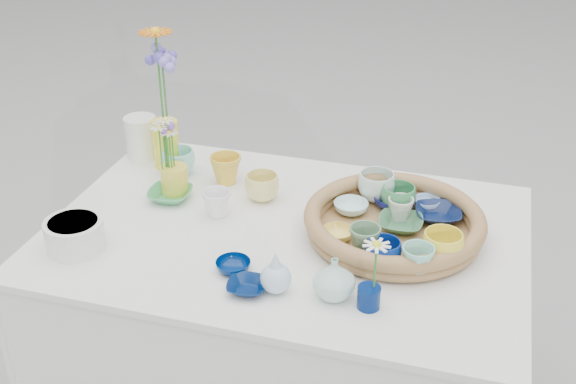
# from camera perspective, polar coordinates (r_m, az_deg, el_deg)

# --- Properties ---
(wicker_tray) EXTENTS (0.47, 0.47, 0.08)m
(wicker_tray) POSITION_cam_1_polar(r_m,az_deg,el_deg) (1.90, 8.37, -2.48)
(wicker_tray) COLOR brown
(wicker_tray) RESTS_ON display_table
(tray_ceramic_0) EXTENTS (0.15, 0.15, 0.04)m
(tray_ceramic_0) POSITION_cam_1_polar(r_m,az_deg,el_deg) (2.02, 8.36, -0.70)
(tray_ceramic_0) COLOR navy
(tray_ceramic_0) RESTS_ON wicker_tray
(tray_ceramic_1) EXTENTS (0.15, 0.15, 0.03)m
(tray_ceramic_1) POSITION_cam_1_polar(r_m,az_deg,el_deg) (1.98, 11.77, -1.74)
(tray_ceramic_1) COLOR #09153A
(tray_ceramic_1) RESTS_ON wicker_tray
(tray_ceramic_2) EXTENTS (0.12, 0.12, 0.08)m
(tray_ceramic_2) POSITION_cam_1_polar(r_m,az_deg,el_deg) (1.79, 12.10, -4.31)
(tray_ceramic_2) COLOR yellow
(tray_ceramic_2) RESTS_ON wicker_tray
(tray_ceramic_3) EXTENTS (0.12, 0.12, 0.03)m
(tray_ceramic_3) POSITION_cam_1_polar(r_m,az_deg,el_deg) (1.92, 8.87, -2.48)
(tray_ceramic_3) COLOR #3D724B
(tray_ceramic_3) RESTS_ON wicker_tray
(tray_ceramic_4) EXTENTS (0.10, 0.10, 0.07)m
(tray_ceramic_4) POSITION_cam_1_polar(r_m,az_deg,el_deg) (1.80, 6.08, -3.82)
(tray_ceramic_4) COLOR #5C815C
(tray_ceramic_4) RESTS_ON wicker_tray
(tray_ceramic_5) EXTENTS (0.10, 0.10, 0.03)m
(tray_ceramic_5) POSITION_cam_1_polar(r_m,az_deg,el_deg) (1.98, 4.99, -1.22)
(tray_ceramic_5) COLOR silver
(tray_ceramic_5) RESTS_ON wicker_tray
(tray_ceramic_6) EXTENTS (0.14, 0.14, 0.08)m
(tray_ceramic_6) POSITION_cam_1_polar(r_m,az_deg,el_deg) (2.03, 6.99, 0.43)
(tray_ceramic_6) COLOR silver
(tray_ceramic_6) RESTS_ON wicker_tray
(tray_ceramic_7) EXTENTS (0.07, 0.07, 0.06)m
(tray_ceramic_7) POSITION_cam_1_polar(r_m,az_deg,el_deg) (1.95, 8.87, -1.32)
(tray_ceramic_7) COLOR silver
(tray_ceramic_7) RESTS_ON wicker_tray
(tray_ceramic_8) EXTENTS (0.09, 0.09, 0.02)m
(tray_ceramic_8) POSITION_cam_1_polar(r_m,az_deg,el_deg) (2.03, 10.92, -0.84)
(tray_ceramic_8) COLOR #ABD1FF
(tray_ceramic_8) RESTS_ON wicker_tray
(tray_ceramic_9) EXTENTS (0.11, 0.11, 0.07)m
(tray_ceramic_9) POSITION_cam_1_polar(r_m,az_deg,el_deg) (1.75, 7.54, -4.85)
(tray_ceramic_9) COLOR navy
(tray_ceramic_9) RESTS_ON wicker_tray
(tray_ceramic_10) EXTENTS (0.10, 0.10, 0.03)m
(tray_ceramic_10) POSITION_cam_1_polar(r_m,az_deg,el_deg) (1.86, 3.94, -3.34)
(tray_ceramic_10) COLOR #E6C853
(tray_ceramic_10) RESTS_ON wicker_tray
(tray_ceramic_11) EXTENTS (0.09, 0.09, 0.07)m
(tray_ceramic_11) POSITION_cam_1_polar(r_m,az_deg,el_deg) (1.74, 10.19, -5.35)
(tray_ceramic_11) COLOR #7DCCB7
(tray_ceramic_11) RESTS_ON wicker_tray
(tray_ceramic_12) EXTENTS (0.12, 0.12, 0.07)m
(tray_ceramic_12) POSITION_cam_1_polar(r_m,az_deg,el_deg) (1.99, 8.72, -0.51)
(tray_ceramic_12) COLOR #38864E
(tray_ceramic_12) RESTS_ON wicker_tray
(loose_ceramic_0) EXTENTS (0.10, 0.10, 0.09)m
(loose_ceramic_0) POSITION_cam_1_polar(r_m,az_deg,el_deg) (2.15, -4.93, 1.80)
(loose_ceramic_0) COLOR gold
(loose_ceramic_0) RESTS_ON display_table
(loose_ceramic_1) EXTENTS (0.13, 0.13, 0.08)m
(loose_ceramic_1) POSITION_cam_1_polar(r_m,az_deg,el_deg) (2.06, -2.06, 0.39)
(loose_ceramic_1) COLOR #E2D176
(loose_ceramic_1) RESTS_ON display_table
(loose_ceramic_2) EXTENTS (0.13, 0.13, 0.03)m
(loose_ceramic_2) POSITION_cam_1_polar(r_m,az_deg,el_deg) (2.10, -9.29, -0.19)
(loose_ceramic_2) COLOR #3E9B5D
(loose_ceramic_2) RESTS_ON display_table
(loose_ceramic_3) EXTENTS (0.09, 0.09, 0.07)m
(loose_ceramic_3) POSITION_cam_1_polar(r_m,az_deg,el_deg) (1.99, -5.62, -0.90)
(loose_ceramic_3) COLOR white
(loose_ceramic_3) RESTS_ON display_table
(loose_ceramic_4) EXTENTS (0.09, 0.09, 0.03)m
(loose_ceramic_4) POSITION_cam_1_polar(r_m,az_deg,el_deg) (1.77, -4.35, -5.85)
(loose_ceramic_4) COLOR #001A51
(loose_ceramic_4) RESTS_ON display_table
(loose_ceramic_5) EXTENTS (0.12, 0.12, 0.08)m
(loose_ceramic_5) POSITION_cam_1_polar(r_m,az_deg,el_deg) (2.22, -8.65, 2.35)
(loose_ceramic_5) COLOR #81D0C5
(loose_ceramic_5) RESTS_ON display_table
(loose_ceramic_6) EXTENTS (0.10, 0.10, 0.02)m
(loose_ceramic_6) POSITION_cam_1_polar(r_m,az_deg,el_deg) (1.70, -3.25, -7.49)
(loose_ceramic_6) COLOR #031844
(loose_ceramic_6) RESTS_ON display_table
(fluted_bowl) EXTENTS (0.17, 0.17, 0.08)m
(fluted_bowl) POSITION_cam_1_polar(r_m,az_deg,el_deg) (1.92, -16.50, -3.24)
(fluted_bowl) COLOR silver
(fluted_bowl) RESTS_ON display_table
(bud_vase_paleblue) EXTENTS (0.09, 0.09, 0.11)m
(bud_vase_paleblue) POSITION_cam_1_polar(r_m,az_deg,el_deg) (1.67, -0.97, -6.29)
(bud_vase_paleblue) COLOR #ABC5DB
(bud_vase_paleblue) RESTS_ON display_table
(bud_vase_seafoam) EXTENTS (0.13, 0.13, 0.10)m
(bud_vase_seafoam) POSITION_cam_1_polar(r_m,az_deg,el_deg) (1.66, 3.66, -6.82)
(bud_vase_seafoam) COLOR #A7D1C7
(bud_vase_seafoam) RESTS_ON display_table
(bud_vase_cobalt) EXTENTS (0.07, 0.07, 0.05)m
(bud_vase_cobalt) POSITION_cam_1_polar(r_m,az_deg,el_deg) (1.65, 6.40, -8.27)
(bud_vase_cobalt) COLOR #02184E
(bud_vase_cobalt) RESTS_ON display_table
(single_daisy) EXTENTS (0.09, 0.09, 0.13)m
(single_daisy) POSITION_cam_1_polar(r_m,az_deg,el_deg) (1.61, 6.91, -5.85)
(single_daisy) COLOR white
(single_daisy) RESTS_ON bud_vase_cobalt
(tall_vase_yellow) EXTENTS (0.10, 0.10, 0.15)m
(tall_vase_yellow) POSITION_cam_1_polar(r_m,az_deg,el_deg) (2.26, -9.62, 3.79)
(tall_vase_yellow) COLOR yellow
(tall_vase_yellow) RESTS_ON display_table
(gerbera) EXTENTS (0.14, 0.14, 0.30)m
(gerbera) POSITION_cam_1_polar(r_m,az_deg,el_deg) (2.19, -10.12, 8.86)
(gerbera) COLOR orange
(gerbera) RESTS_ON tall_vase_yellow
(hydrangea) EXTENTS (0.10, 0.10, 0.28)m
(hydrangea) POSITION_cam_1_polar(r_m,az_deg,el_deg) (2.20, -9.73, 7.95)
(hydrangea) COLOR #554AB4
(hydrangea) RESTS_ON tall_vase_yellow
(white_pitcher) EXTENTS (0.15, 0.12, 0.14)m
(white_pitcher) POSITION_cam_1_polar(r_m,az_deg,el_deg) (2.34, -11.52, 4.26)
(white_pitcher) COLOR silver
(white_pitcher) RESTS_ON display_table
(daisy_cup) EXTENTS (0.10, 0.10, 0.09)m
(daisy_cup) POSITION_cam_1_polar(r_m,az_deg,el_deg) (2.11, -8.96, 0.94)
(daisy_cup) COLOR gold
(daisy_cup) RESTS_ON display_table
(daisy_posy) EXTENTS (0.10, 0.10, 0.15)m
(daisy_posy) POSITION_cam_1_polar(r_m,az_deg,el_deg) (2.06, -9.62, 3.77)
(daisy_posy) COLOR silver
(daisy_posy) RESTS_ON daisy_cup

